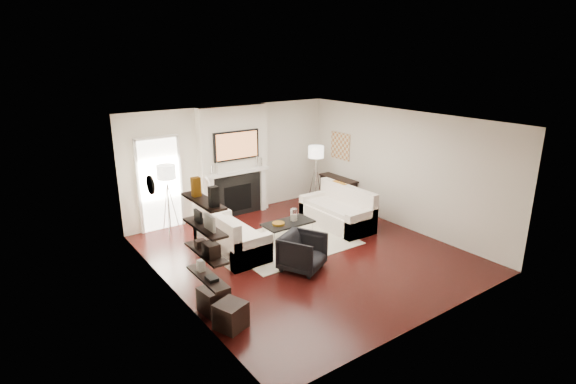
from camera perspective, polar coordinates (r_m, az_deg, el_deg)
room_envelope at (r=8.73m, az=2.29°, el=0.30°), size 6.00×6.00×6.00m
chimney_breast at (r=11.06m, az=-6.89°, el=3.85°), size 1.80×0.25×2.70m
fireplace_surround at (r=11.17m, az=-6.40°, el=-0.42°), size 1.30×0.02×1.04m
firebox at (r=11.19m, az=-6.37°, el=-0.77°), size 0.75×0.02×0.65m
mantel_pilaster_l at (r=10.82m, az=-9.64°, el=-0.98°), size 0.12×0.08×1.10m
mantel_pilaster_r at (r=11.49m, az=-3.20°, el=0.32°), size 0.12×0.08×1.10m
mantel_shelf at (r=10.96m, az=-6.37°, el=2.50°), size 1.70×0.18×0.07m
tv_body at (r=10.83m, az=-6.56°, el=5.91°), size 1.20×0.06×0.70m
tv_screen at (r=10.81m, az=-6.47°, el=5.88°), size 1.10×0.00×0.62m
candlestick_l_tall at (r=10.68m, az=-9.01°, el=3.02°), size 0.04×0.04×0.30m
candlestick_l_short at (r=10.63m, az=-9.62°, el=2.76°), size 0.04×0.04×0.24m
candlestick_r_tall at (r=11.19m, az=-3.98°, el=3.86°), size 0.04×0.04×0.30m
candlestick_r_short at (r=11.27m, az=-3.41°, el=3.80°), size 0.04×0.04×0.24m
hallway_panel at (r=10.51m, az=-15.96°, el=0.88°), size 0.90×0.02×2.10m
door_trim_l at (r=10.35m, az=-18.41°, el=0.40°), size 0.06×0.06×2.16m
door_trim_r at (r=10.65m, az=-13.51°, el=1.29°), size 0.06×0.06×2.16m
door_trim_top at (r=10.25m, az=-16.42°, el=6.65°), size 1.02×0.06×0.06m
rug at (r=9.70m, az=0.16°, el=-6.38°), size 2.60×2.00×0.01m
loveseat_left_base at (r=9.25m, az=-7.21°, el=-6.38°), size 0.85×1.80×0.42m
loveseat_left_back at (r=8.99m, az=-9.17°, el=-5.01°), size 0.18×1.80×0.80m
loveseat_left_arm_n at (r=8.57m, az=-4.61°, el=-7.64°), size 0.85×0.18×0.60m
loveseat_left_arm_s at (r=9.88m, az=-9.49°, el=-4.32°), size 0.85×0.18×0.60m
loveseat_left_cushion at (r=9.17m, az=-7.00°, el=-4.82°), size 0.63×1.44×0.10m
pillow_left_orange at (r=9.16m, az=-10.08°, el=-3.23°), size 0.10×0.42×0.42m
pillow_left_charcoal at (r=8.66m, az=-8.33°, el=-4.45°), size 0.10×0.40×0.40m
loveseat_right_base at (r=10.57m, az=6.18°, el=-3.24°), size 0.85×1.80×0.42m
loveseat_right_back at (r=10.68m, az=7.58°, el=-1.27°), size 0.18×1.80×0.80m
loveseat_right_arm_n at (r=9.99m, az=9.28°, el=-4.06°), size 0.85×0.18×0.60m
loveseat_right_arm_s at (r=11.12m, az=3.43°, el=-1.62°), size 0.85×0.18×0.60m
loveseat_right_cushion at (r=10.45m, az=6.02°, el=-1.96°), size 0.63×1.44×0.10m
pillow_right_orange at (r=10.83m, az=6.55°, el=0.16°), size 0.10×0.42×0.42m
pillow_right_charcoal at (r=10.42m, az=8.75°, el=-0.69°), size 0.10×0.40×0.40m
coffee_table at (r=9.65m, az=0.00°, el=-3.97°), size 1.10×0.55×0.04m
coffee_leg_nw at (r=9.30m, az=-1.72°, el=-6.22°), size 0.02×0.02×0.38m
coffee_leg_ne at (r=9.85m, az=3.13°, el=-4.86°), size 0.02×0.02×0.38m
coffee_leg_sw at (r=9.64m, az=-3.19°, el=-5.36°), size 0.02×0.02×0.38m
coffee_leg_se at (r=10.17m, az=1.58°, el=-4.10°), size 0.02×0.02×0.38m
hurricane_glass at (r=9.68m, az=0.73°, el=-2.90°), size 0.15×0.15×0.26m
hurricane_candle at (r=9.70m, az=0.73°, el=-3.26°), size 0.11×0.11×0.16m
copper_bowl at (r=9.50m, az=-1.22°, el=-4.03°), size 0.27×0.27×0.04m
armchair at (r=8.43m, az=1.86°, el=-7.43°), size 0.97×0.95×0.76m
lamp_left_post at (r=10.22m, az=-14.85°, el=-2.14°), size 0.02×0.02×1.20m
lamp_left_shade at (r=9.98m, az=-15.22°, el=2.47°), size 0.40×0.40×0.30m
lamp_left_leg_a at (r=10.26m, az=-14.28°, el=-2.02°), size 0.25×0.02×1.23m
lamp_left_leg_b at (r=10.29m, az=-15.33°, el=-2.05°), size 0.14×0.22×1.23m
lamp_left_leg_c at (r=10.12m, az=-14.94°, el=-2.35°), size 0.14×0.22×1.23m
lamp_right_post at (r=11.84m, az=3.51°, el=1.09°), size 0.02×0.02×1.20m
lamp_right_shade at (r=11.63m, az=3.59°, el=5.11°), size 0.40×0.40×0.30m
lamp_right_leg_a at (r=11.90m, az=3.92°, el=1.17°), size 0.25×0.02×1.23m
lamp_right_leg_b at (r=11.88m, az=3.02°, el=1.15°), size 0.14×0.22×1.23m
lamp_right_leg_c at (r=11.73m, az=3.59°, el=0.94°), size 0.14×0.22×1.23m
console_top at (r=11.90m, az=6.41°, el=1.75°), size 0.35×1.20×0.04m
console_leg_n at (r=11.63m, az=8.15°, el=-0.63°), size 0.30×0.04×0.71m
console_leg_s at (r=12.40m, az=4.66°, el=0.64°), size 0.30×0.04×0.71m
wall_art at (r=11.92m, az=6.67°, el=5.82°), size 0.03×0.70×0.70m
shelf_bottom at (r=6.92m, az=-10.17°, el=-10.61°), size 0.25×1.00×0.03m
shelf_lower at (r=6.74m, az=-10.35°, el=-7.60°), size 0.25×1.00×0.04m
shelf_upper at (r=6.58m, az=-10.54°, el=-4.44°), size 0.25×1.00×0.04m
shelf_top at (r=6.45m, az=-10.73°, el=-1.14°), size 0.25×1.00×0.04m
decor_magfile_a at (r=6.10m, az=-9.43°, el=-0.58°), size 0.12×0.10×0.28m
decor_magfile_b at (r=6.59m, az=-11.60°, el=0.65°), size 0.12×0.10×0.28m
decor_frame_a at (r=6.39m, az=-9.94°, el=-3.85°), size 0.04×0.30×0.22m
decor_frame_b at (r=6.72m, az=-11.34°, el=-3.05°), size 0.04×0.22×0.18m
decor_wine_rack at (r=6.54m, az=-9.73°, el=-7.22°), size 0.18×0.25×0.20m
decor_box_small at (r=6.86m, az=-11.07°, el=-6.45°), size 0.15×0.12×0.12m
decor_books at (r=6.78m, az=-9.66°, el=-10.77°), size 0.14×0.20×0.05m
decor_box_tall at (r=7.04m, az=-10.97°, el=-9.15°), size 0.10×0.10×0.18m
clock_rim at (r=8.17m, az=-17.06°, el=0.87°), size 0.04×0.34×0.34m
clock_face at (r=8.17m, az=-16.89°, el=0.90°), size 0.01×0.29×0.29m
ottoman_near at (r=7.33m, az=-9.40°, el=-13.31°), size 0.45×0.45×0.40m
ottoman_far at (r=6.91m, az=-7.28°, el=-15.29°), size 0.51×0.51×0.40m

